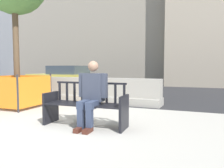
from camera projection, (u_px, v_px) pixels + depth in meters
ground_plane at (47, 128)px, 4.30m from camera, size 200.00×200.00×0.00m
street_asphalt at (145, 88)px, 12.39m from camera, size 120.00×12.00×0.01m
street_bench at (86, 106)px, 4.42m from camera, size 1.70×0.57×0.88m
seated_person at (92, 93)px, 4.29m from camera, size 0.58×0.73×1.31m
jersey_barrier_centre at (130, 94)px, 6.96m from camera, size 2.03×0.78×0.84m
jersey_barrier_left at (72, 91)px, 7.72m from camera, size 2.01×0.70×0.84m
construction_fence at (17, 90)px, 6.60m from camera, size 1.44×1.44×1.01m
car_taxi_near at (67, 77)px, 12.38m from camera, size 4.34×2.15×1.29m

